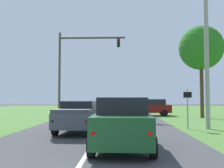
# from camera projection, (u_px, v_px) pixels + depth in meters

# --- Properties ---
(ground_plane) EXTENTS (120.00, 120.00, 0.00)m
(ground_plane) POSITION_uv_depth(u_px,v_px,m) (102.00, 129.00, 16.04)
(ground_plane) COLOR #424244
(red_suv_near) EXTENTS (2.37, 4.74, 2.00)m
(red_suv_near) POSITION_uv_depth(u_px,v_px,m) (123.00, 122.00, 9.88)
(red_suv_near) COLOR #194C23
(red_suv_near) RESTS_ON ground_plane
(pickup_truck_lead) EXTENTS (2.42, 5.54, 1.80)m
(pickup_truck_lead) POSITION_uv_depth(u_px,v_px,m) (80.00, 116.00, 14.77)
(pickup_truck_lead) COLOR #4C515B
(pickup_truck_lead) RESTS_ON ground_plane
(traffic_light) EXTENTS (7.12, 0.40, 8.96)m
(traffic_light) POSITION_uv_depth(u_px,v_px,m) (75.00, 62.00, 26.82)
(traffic_light) COLOR brown
(traffic_light) RESTS_ON ground_plane
(keep_moving_sign) EXTENTS (0.60, 0.09, 2.53)m
(keep_moving_sign) POSITION_uv_depth(u_px,v_px,m) (188.00, 104.00, 16.15)
(keep_moving_sign) COLOR gray
(keep_moving_sign) RESTS_ON ground_plane
(oak_tree_right) EXTENTS (4.40, 4.40, 9.18)m
(oak_tree_right) POSITION_uv_depth(u_px,v_px,m) (201.00, 48.00, 25.26)
(oak_tree_right) COLOR #4C351E
(oak_tree_right) RESTS_ON ground_plane
(crossing_suv_far) EXTENTS (4.22, 2.06, 1.81)m
(crossing_suv_far) POSITION_uv_depth(u_px,v_px,m) (152.00, 107.00, 28.01)
(crossing_suv_far) COLOR maroon
(crossing_suv_far) RESTS_ON ground_plane
(utility_pole_right) EXTENTS (0.28, 0.28, 9.21)m
(utility_pole_right) POSITION_uv_depth(u_px,v_px,m) (207.00, 57.00, 16.26)
(utility_pole_right) COLOR #9E998E
(utility_pole_right) RESTS_ON ground_plane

